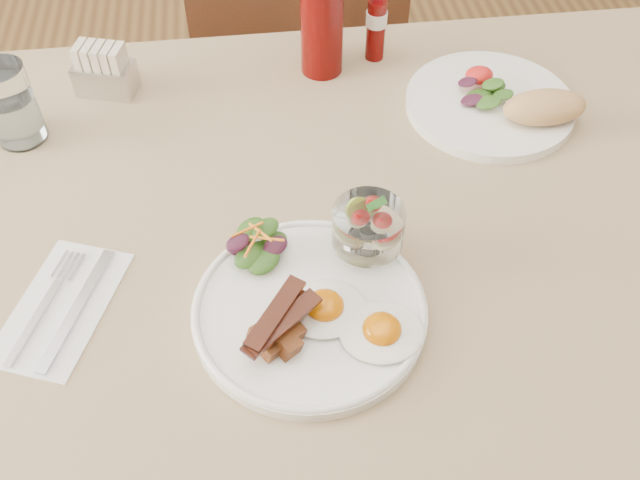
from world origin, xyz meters
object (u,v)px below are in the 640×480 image
Objects in this scene: table at (339,253)px; chair_far at (296,64)px; main_plate at (310,311)px; water_glass at (12,108)px; sugar_caddy at (104,72)px; second_plate at (502,103)px; ketchup_bottle at (322,18)px; fruit_cup at (368,227)px; hot_sauce_bottle at (376,26)px.

table is 1.43× the size of chair_far.
main_plate reaches higher than table.
water_glass is (-0.45, 0.21, 0.14)m from table.
second_plate is at bearing 4.77° from sugar_caddy.
ketchup_bottle is (-0.26, 0.15, 0.08)m from second_plate.
fruit_cup is 0.37m from second_plate.
water_glass is at bearing -134.72° from chair_far.
ketchup_bottle reaches higher than second_plate.
fruit_cup is 0.53m from sugar_caddy.
main_plate is 3.12× the size of fruit_cup.
hot_sauce_bottle is at bearing 135.09° from second_plate.
chair_far is 0.61m from second_plate.
ketchup_bottle is at bearing 90.60° from fruit_cup.
main_plate is at bearing -137.30° from fruit_cup.
water_glass is at bearing 177.49° from second_plate.
fruit_cup is at bearing -133.72° from second_plate.
main_plate is at bearing -108.17° from hot_sauce_bottle.
table is at bearing -26.12° from sugar_caddy.
second_plate is 0.62m from sugar_caddy.
water_glass is (-0.73, 0.03, 0.04)m from second_plate.
hot_sauce_bottle is (0.09, 0.44, -0.01)m from fruit_cup.
chair_far is at bearing 92.47° from ketchup_bottle.
fruit_cup is 0.45× the size of ketchup_bottle.
table is 6.61× the size of ketchup_bottle.
ketchup_bottle is at bearing -87.53° from chair_far.
table is 14.83× the size of fruit_cup.
water_glass is at bearing -124.07° from sugar_caddy.
water_glass is (-0.47, 0.30, -0.01)m from fruit_cup.
main_plate is 1.07× the size of second_plate.
fruit_cup is at bearing 42.70° from main_plate.
table is 13.04× the size of sugar_caddy.
table is at bearing -147.15° from second_plate.
hot_sauce_bottle is (0.11, 0.35, 0.15)m from table.
ketchup_bottle reaches higher than chair_far.
fruit_cup is 0.56m from water_glass.
sugar_caddy reaches higher than table.
chair_far is 10.37× the size of fruit_cup.
second_plate is 1.30× the size of ketchup_bottle.
chair_far is 3.55× the size of second_plate.
second_plate is at bearing -44.91° from hot_sauce_bottle.
water_glass is (-0.56, -0.14, -0.00)m from hot_sauce_bottle.
fruit_cup is 0.42m from ketchup_bottle.
hot_sauce_bottle reaches higher than main_plate.
chair_far reaches higher than second_plate.
second_plate is (0.28, -0.49, 0.24)m from chair_far.
ketchup_bottle is at bearing 19.62° from sugar_caddy.
second_plate is 0.73m from water_glass.
sugar_caddy is at bearing 137.12° from table.
chair_far is at bearing 45.28° from water_glass.
second_plate is 0.24m from hot_sauce_bottle.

